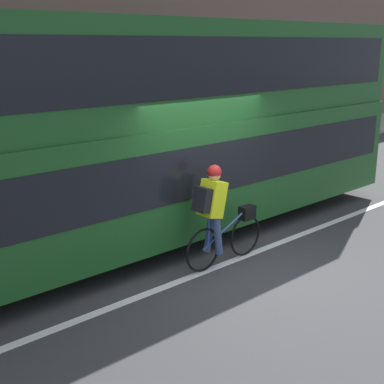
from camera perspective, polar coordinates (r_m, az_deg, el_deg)
name	(u,v)px	position (r m, az deg, el deg)	size (l,w,h in m)	color
ground_plane	(226,264)	(8.40, 3.61, -7.72)	(80.00, 80.00, 0.00)	#38383A
road_center_line	(225,264)	(8.42, 3.50, -7.65)	(50.00, 0.14, 0.01)	silver
sidewalk_curb	(42,187)	(13.09, -15.70, 0.57)	(60.00, 2.58, 0.11)	gray
bus	(155,121)	(9.10, -4.00, 7.53)	(10.41, 2.60, 3.68)	black
cyclist_on_bike	(218,212)	(8.04, 2.75, -2.17)	(1.62, 0.32, 1.61)	black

